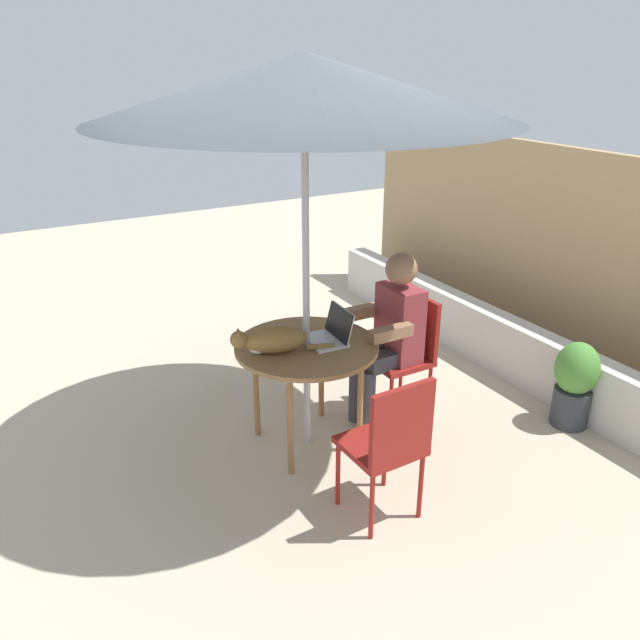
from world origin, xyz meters
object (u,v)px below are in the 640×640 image
patio_table (307,354)px  person_seated (391,329)px  chair_occupied (408,346)px  chair_empty (390,439)px  cat (271,340)px  patio_umbrella (304,87)px  laptop (332,331)px  potted_plant_near_fence (575,382)px

patio_table → person_seated: person_seated is taller
patio_table → chair_occupied: size_ratio=1.03×
chair_empty → cat: cat is taller
patio_umbrella → laptop: bearing=81.7°
patio_table → potted_plant_near_fence: (0.73, 1.76, -0.33)m
person_seated → laptop: (0.03, -0.49, 0.10)m
chair_empty → chair_occupied: bearing=138.5°
chair_empty → patio_table: bearing=-178.6°
chair_empty → person_seated: (-0.91, 0.65, 0.17)m
chair_occupied → cat: cat is taller
chair_occupied → potted_plant_near_fence: chair_occupied is taller
chair_occupied → cat: size_ratio=1.47×
laptop → cat: (-0.03, -0.42, 0.02)m
patio_table → laptop: bearing=81.7°
chair_empty → laptop: bearing=170.1°
patio_table → cat: (-0.01, -0.25, 0.15)m
patio_table → potted_plant_near_fence: patio_table is taller
chair_occupied → person_seated: person_seated is taller
potted_plant_near_fence → person_seated: bearing=-123.9°
chair_empty → potted_plant_near_fence: chair_empty is taller
patio_table → laptop: 0.22m
person_seated → cat: (-0.01, -0.91, 0.12)m
patio_umbrella → cat: patio_umbrella is taller
person_seated → potted_plant_near_fence: (0.73, 1.09, -0.37)m
person_seated → potted_plant_near_fence: 1.36m
chair_occupied → laptop: laptop is taller
person_seated → potted_plant_near_fence: bearing=56.1°
cat → potted_plant_near_fence: cat is taller
patio_table → cat: bearing=-91.7°
chair_empty → potted_plant_near_fence: size_ratio=1.42×
chair_occupied → chair_empty: 1.21m
person_seated → cat: bearing=-90.5°
person_seated → chair_occupied: bearing=90.0°
patio_umbrella → potted_plant_near_fence: (0.73, 1.76, -1.97)m
laptop → potted_plant_near_fence: bearing=66.0°
chair_empty → cat: size_ratio=1.47×
patio_umbrella → potted_plant_near_fence: size_ratio=3.89×
chair_empty → cat: (-0.92, -0.27, 0.29)m
potted_plant_near_fence → cat: bearing=-110.2°
patio_table → chair_empty: chair_empty is taller
chair_empty → potted_plant_near_fence: bearing=95.9°
patio_table → chair_occupied: 0.84m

